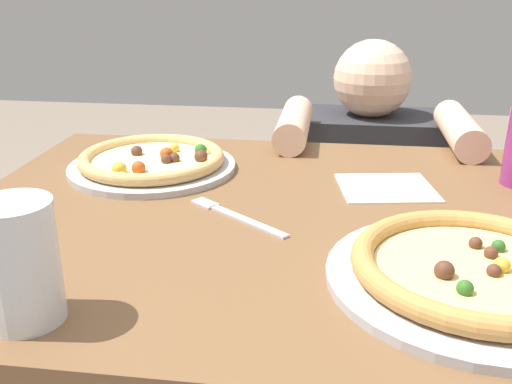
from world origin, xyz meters
TOP-DOWN VIEW (x-y plane):
  - dining_table at (0.00, 0.00)m, footprint 1.11×0.82m
  - pizza_near at (0.22, -0.19)m, footprint 0.36×0.36m
  - pizza_far at (-0.29, 0.18)m, footprint 0.32×0.32m
  - water_cup_clear at (-0.28, -0.33)m, footprint 0.08×0.08m
  - paper_napkin at (0.14, 0.14)m, footprint 0.18×0.17m
  - fork at (-0.10, -0.02)m, footprint 0.17×0.14m
  - diner_seated at (0.13, 0.65)m, footprint 0.43×0.53m

SIDE VIEW (x-z plane):
  - diner_seated at x=0.13m, z-range -0.05..0.90m
  - dining_table at x=0.00m, z-range 0.25..1.00m
  - paper_napkin at x=0.14m, z-range 0.75..0.75m
  - fork at x=-0.10m, z-range 0.75..0.75m
  - pizza_far at x=-0.29m, z-range 0.75..0.79m
  - pizza_near at x=0.22m, z-range 0.75..0.79m
  - water_cup_clear at x=-0.28m, z-range 0.75..0.89m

